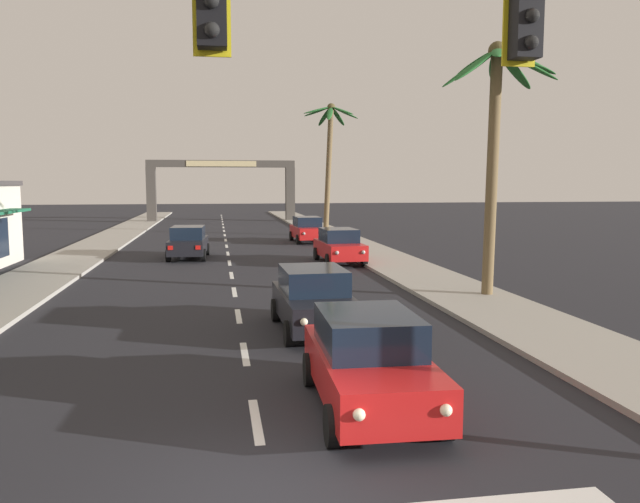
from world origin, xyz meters
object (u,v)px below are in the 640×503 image
object	(u,v)px
sedan_parked_mid_kerb	(307,229)
sedan_oncoming_far	(188,242)
sedan_third_in_queue	(314,299)
sedan_lead_at_stop_bar	(369,361)
town_gateway_arch	(222,182)
palm_right_farthest	(329,146)
palm_right_second	(496,117)
sedan_parked_nearest_kerb	(339,246)
traffic_signal_mast	(538,77)

from	to	relation	value
sedan_parked_mid_kerb	sedan_oncoming_far	bearing A→B (deg)	-133.64
sedan_third_in_queue	sedan_lead_at_stop_bar	bearing A→B (deg)	-89.46
sedan_parked_mid_kerb	town_gateway_arch	size ratio (longest dim) A/B	0.31
palm_right_farthest	town_gateway_arch	xyz separation A→B (m)	(-7.69, 17.89, -2.56)
sedan_oncoming_far	palm_right_farthest	xyz separation A→B (m)	(9.74, 12.72, 5.72)
sedan_lead_at_stop_bar	sedan_third_in_queue	bearing A→B (deg)	90.54
sedan_parked_mid_kerb	town_gateway_arch	xyz separation A→B (m)	(-5.33, 22.87, 3.16)
palm_right_farthest	palm_right_second	bearing A→B (deg)	-87.92
sedan_lead_at_stop_bar	town_gateway_arch	size ratio (longest dim) A/B	0.31
sedan_oncoming_far	sedan_parked_nearest_kerb	size ratio (longest dim) A/B	1.00
sedan_oncoming_far	palm_right_second	size ratio (longest dim) A/B	0.53
palm_right_second	sedan_oncoming_far	bearing A→B (deg)	129.24
sedan_lead_at_stop_bar	palm_right_farthest	bearing A→B (deg)	80.81
palm_right_second	town_gateway_arch	size ratio (longest dim) A/B	0.58
sedan_oncoming_far	sedan_third_in_queue	bearing A→B (deg)	-76.72
sedan_third_in_queue	palm_right_farthest	xyz separation A→B (m)	(5.77, 29.53, 5.72)
traffic_signal_mast	palm_right_second	distance (m)	13.84
sedan_lead_at_stop_bar	sedan_third_in_queue	world-z (taller)	same
town_gateway_arch	palm_right_farthest	bearing A→B (deg)	-66.73
sedan_third_in_queue	sedan_oncoming_far	xyz separation A→B (m)	(-3.97, 16.81, 0.00)
sedan_parked_nearest_kerb	sedan_parked_mid_kerb	distance (m)	10.83
sedan_third_in_queue	palm_right_second	bearing A→B (deg)	29.11
sedan_lead_at_stop_bar	sedan_third_in_queue	xyz separation A→B (m)	(-0.05, 5.82, 0.00)
traffic_signal_mast	sedan_lead_at_stop_bar	distance (m)	5.50
traffic_signal_mast	sedan_parked_mid_kerb	xyz separation A→B (m)	(2.10, 33.52, -4.33)
sedan_oncoming_far	sedan_parked_nearest_kerb	world-z (taller)	same
sedan_third_in_queue	sedan_parked_mid_kerb	size ratio (longest dim) A/B	1.00
traffic_signal_mast	palm_right_farthest	distance (m)	38.78
sedan_lead_at_stop_bar	traffic_signal_mast	bearing A→B (deg)	-68.26
traffic_signal_mast	town_gateway_arch	bearing A→B (deg)	93.28
sedan_parked_mid_kerb	sedan_parked_nearest_kerb	bearing A→B (deg)	-90.05
sedan_lead_at_stop_bar	sedan_parked_mid_kerb	bearing A→B (deg)	83.70
sedan_parked_nearest_kerb	sedan_parked_mid_kerb	bearing A→B (deg)	89.95
sedan_parked_mid_kerb	palm_right_farthest	bearing A→B (deg)	64.60
traffic_signal_mast	palm_right_farthest	xyz separation A→B (m)	(4.46, 38.50, 1.39)
traffic_signal_mast	palm_right_second	world-z (taller)	palm_right_second
sedan_third_in_queue	sedan_oncoming_far	bearing A→B (deg)	103.28
sedan_lead_at_stop_bar	palm_right_second	size ratio (longest dim) A/B	0.53
sedan_lead_at_stop_bar	sedan_oncoming_far	bearing A→B (deg)	100.08
sedan_parked_mid_kerb	town_gateway_arch	world-z (taller)	town_gateway_arch
sedan_third_in_queue	sedan_parked_nearest_kerb	xyz separation A→B (m)	(3.40, 13.72, 0.00)
traffic_signal_mast	sedan_parked_mid_kerb	size ratio (longest dim) A/B	2.46
traffic_signal_mast	sedan_oncoming_far	size ratio (longest dim) A/B	2.45
palm_right_second	sedan_parked_mid_kerb	bearing A→B (deg)	99.01
sedan_lead_at_stop_bar	sedan_oncoming_far	xyz separation A→B (m)	(-4.02, 22.63, 0.00)
palm_right_farthest	sedan_oncoming_far	bearing A→B (deg)	-127.46
sedan_third_in_queue	town_gateway_arch	bearing A→B (deg)	92.32
traffic_signal_mast	sedan_parked_nearest_kerb	bearing A→B (deg)	84.74
sedan_parked_mid_kerb	palm_right_second	distance (m)	21.71
sedan_oncoming_far	sedan_parked_mid_kerb	size ratio (longest dim) A/B	1.00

